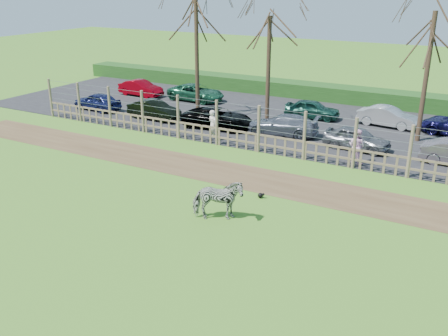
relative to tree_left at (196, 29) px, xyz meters
The scene contains 21 objects.
ground 15.17m from the tree_left, 62.53° to the right, with size 120.00×120.00×0.00m, color #6EA63A.
dirt_strip 11.74m from the tree_left, 50.91° to the right, with size 34.00×2.80×0.01m, color brown.
asphalt 8.81m from the tree_left, 17.10° to the left, with size 44.00×13.00×0.04m, color #232326.
hedge 12.20m from the tree_left, 54.16° to the left, with size 46.00×2.00×1.10m, color #1E4716.
fence 9.25m from the tree_left, 34.70° to the right, with size 30.16×0.16×2.50m.
tree_left is the anchor object (origin of this frame).
tree_mid 4.67m from the tree_left, 12.53° to the left, with size 4.80×4.80×6.83m.
tree_right 13.59m from the tree_left, ahead, with size 4.80×4.80×7.35m.
zebra 15.79m from the tree_left, 55.38° to the right, with size 0.86×1.90×1.60m, color gray.
visitor_a 7.05m from the tree_left, 49.03° to the right, with size 0.63×0.41×1.72m, color silver.
visitor_b 12.94m from the tree_left, 18.41° to the right, with size 0.84×0.65×1.72m, color #EEB4E0.
crow 14.46m from the tree_left, 47.02° to the right, with size 0.29×0.22×0.24m.
car_0 8.78m from the tree_left, 165.42° to the right, with size 1.42×3.52×1.20m, color #171D4E.
car_1 5.73m from the tree_left, 138.83° to the right, with size 1.27×3.64×1.20m, color black.
car_2 5.78m from the tree_left, 34.07° to the right, with size 1.99×4.32×1.20m, color black.
car_3 8.23m from the tree_left, 10.03° to the right, with size 1.68×4.13×1.20m, color slate.
car_4 12.10m from the tree_left, ahead, with size 1.42×3.52×1.20m, color slate.
car_7 9.29m from the tree_left, 155.95° to the left, with size 1.27×3.64×1.20m, color #8E020E.
car_8 6.81m from the tree_left, 123.44° to the left, with size 1.99×4.32×1.20m, color #1D5839.
car_10 8.94m from the tree_left, 25.75° to the left, with size 1.42×3.52×1.20m, color #174335.
car_11 12.96m from the tree_left, 17.90° to the left, with size 1.27×3.64×1.20m, color #B2B2B2.
Camera 1 is at (10.45, -14.56, 8.48)m, focal length 40.00 mm.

